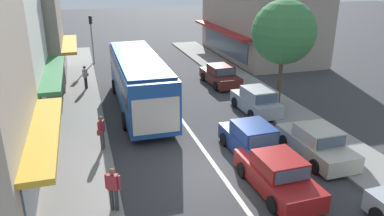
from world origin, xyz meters
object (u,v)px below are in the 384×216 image
at_px(parked_sedan_kerb_rear, 220,76).
at_px(pedestrian_far_walker, 113,187).
at_px(parked_sedan_kerb_second, 316,144).
at_px(traffic_light_downstreet, 91,32).
at_px(parked_hatchback_kerb_third, 256,101).
at_px(sedan_queue_gap_filler, 277,175).
at_px(pedestrian_with_handbag_near, 101,131).
at_px(hatchback_adjacent_lane_trail, 251,140).
at_px(city_bus, 139,79).
at_px(pedestrian_browsing_midblock, 85,76).
at_px(street_tree_right, 284,32).

height_order(parked_sedan_kerb_rear, pedestrian_far_walker, pedestrian_far_walker).
distance_m(parked_sedan_kerb_second, traffic_light_downstreet, 22.87).
relative_size(parked_sedan_kerb_second, parked_hatchback_kerb_third, 1.13).
xyz_separation_m(sedan_queue_gap_filler, pedestrian_with_handbag_near, (-6.18, 5.20, 0.40)).
height_order(parked_sedan_kerb_second, parked_hatchback_kerb_third, parked_hatchback_kerb_third).
height_order(hatchback_adjacent_lane_trail, traffic_light_downstreet, traffic_light_downstreet).
bearing_deg(parked_sedan_kerb_second, hatchback_adjacent_lane_trail, 157.83).
bearing_deg(city_bus, traffic_light_downstreet, 99.60).
bearing_deg(city_bus, pedestrian_browsing_midblock, 123.21).
distance_m(hatchback_adjacent_lane_trail, traffic_light_downstreet, 20.93).
bearing_deg(parked_hatchback_kerb_third, street_tree_right, 16.61).
relative_size(sedan_queue_gap_filler, pedestrian_with_handbag_near, 2.60).
bearing_deg(traffic_light_downstreet, sedan_queue_gap_filler, -76.05).
bearing_deg(parked_sedan_kerb_rear, traffic_light_downstreet, 132.90).
bearing_deg(parked_sedan_kerb_rear, parked_hatchback_kerb_third, -89.84).
xyz_separation_m(hatchback_adjacent_lane_trail, pedestrian_far_walker, (-6.41, -2.72, 0.36)).
relative_size(sedan_queue_gap_filler, hatchback_adjacent_lane_trail, 1.14).
relative_size(parked_sedan_kerb_rear, pedestrian_with_handbag_near, 2.61).
distance_m(hatchback_adjacent_lane_trail, pedestrian_browsing_midblock, 13.90).
height_order(street_tree_right, pedestrian_far_walker, street_tree_right).
height_order(sedan_queue_gap_filler, hatchback_adjacent_lane_trail, hatchback_adjacent_lane_trail).
height_order(city_bus, traffic_light_downstreet, traffic_light_downstreet).
xyz_separation_m(sedan_queue_gap_filler, parked_sedan_kerb_rear, (2.87, 13.72, 0.00)).
height_order(street_tree_right, pedestrian_with_handbag_near, street_tree_right).
bearing_deg(street_tree_right, pedestrian_with_handbag_near, -164.00).
bearing_deg(hatchback_adjacent_lane_trail, parked_hatchback_kerb_third, 61.56).
distance_m(parked_sedan_kerb_rear, traffic_light_downstreet, 12.77).
bearing_deg(pedestrian_with_handbag_near, street_tree_right, 16.00).
xyz_separation_m(parked_sedan_kerb_second, street_tree_right, (1.64, 6.40, 3.91)).
xyz_separation_m(hatchback_adjacent_lane_trail, parked_sedan_kerb_rear, (2.57, 10.72, -0.05)).
xyz_separation_m(pedestrian_with_handbag_near, pedestrian_far_walker, (0.06, -4.92, -0.00)).
distance_m(city_bus, hatchback_adjacent_lane_trail, 8.46).
height_order(traffic_light_downstreet, pedestrian_far_walker, traffic_light_downstreet).
distance_m(street_tree_right, pedestrian_far_walker, 13.86).
bearing_deg(street_tree_right, parked_sedan_kerb_second, -104.37).
relative_size(parked_sedan_kerb_second, traffic_light_downstreet, 1.00).
bearing_deg(street_tree_right, city_bus, 165.52).
bearing_deg(pedestrian_far_walker, pedestrian_browsing_midblock, 91.90).
relative_size(city_bus, pedestrian_with_handbag_near, 6.68).
xyz_separation_m(parked_hatchback_kerb_third, parked_sedan_kerb_rear, (-0.02, 5.94, -0.05)).
xyz_separation_m(parked_sedan_kerb_second, parked_hatchback_kerb_third, (-0.10, 5.88, 0.05)).
distance_m(parked_sedan_kerb_second, pedestrian_far_walker, 9.26).
distance_m(street_tree_right, pedestrian_with_handbag_near, 11.77).
height_order(parked_sedan_kerb_second, pedestrian_browsing_midblock, pedestrian_browsing_midblock).
relative_size(hatchback_adjacent_lane_trail, parked_sedan_kerb_rear, 0.88).
bearing_deg(hatchback_adjacent_lane_trail, pedestrian_far_walker, -157.05).
bearing_deg(hatchback_adjacent_lane_trail, parked_sedan_kerb_rear, 76.50).
bearing_deg(parked_sedan_kerb_rear, city_bus, -152.90).
height_order(hatchback_adjacent_lane_trail, parked_sedan_kerb_rear, hatchback_adjacent_lane_trail).
xyz_separation_m(traffic_light_downstreet, street_tree_right, (10.33, -14.64, 1.71)).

